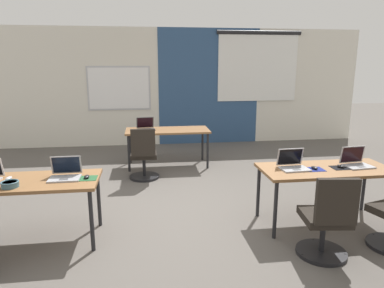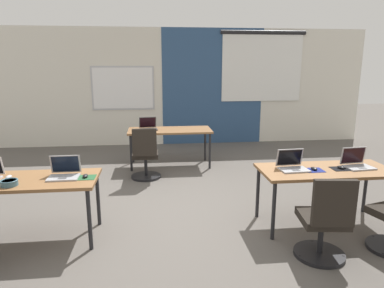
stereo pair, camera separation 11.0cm
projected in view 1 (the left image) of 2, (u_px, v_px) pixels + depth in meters
ground_plane at (179, 211)px, 4.72m from camera, size 24.00×24.00×0.00m
back_wall_assembly at (163, 87)px, 8.46m from camera, size 10.00×0.27×2.80m
desk_near_left at (24, 186)px, 3.76m from camera, size 1.60×0.70×0.72m
desk_near_right at (326, 173)px, 4.22m from camera, size 1.60×0.70×0.72m
desk_far_center at (168, 133)px, 6.69m from camera, size 1.60×0.70×0.72m
laptop_far_left at (146, 127)px, 6.67m from camera, size 0.36×0.33×0.23m
chair_far_left at (144, 158)px, 5.94m from camera, size 0.52×0.54×0.92m
laptop_near_left_inner at (65, 174)px, 3.83m from camera, size 0.33×0.29×0.23m
mousepad_near_left_inner at (87, 178)px, 3.82m from camera, size 0.22×0.19×0.00m
mouse_near_left_inner at (87, 177)px, 3.82m from camera, size 0.06×0.10×0.03m
mouse_near_left_end at (9, 178)px, 3.77m from camera, size 0.07×0.11×0.03m
laptop_near_right_inner at (293, 165)px, 4.17m from camera, size 0.34×0.29×0.23m
mousepad_near_right_inner at (314, 169)px, 4.15m from camera, size 0.22×0.19×0.00m
mouse_near_right_inner at (314, 168)px, 4.14m from camera, size 0.08×0.11×0.03m
chair_near_right_inner at (327, 224)px, 3.49m from camera, size 0.52×0.56×0.92m
laptop_near_right_end at (356, 162)px, 4.28m from camera, size 0.35×0.30×0.24m
mousepad_near_right_end at (340, 168)px, 4.21m from camera, size 0.22×0.19×0.00m
mouse_near_right_end at (341, 166)px, 4.20m from camera, size 0.08×0.11×0.03m
snack_bowl at (10, 184)px, 3.54m from camera, size 0.18×0.18×0.06m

